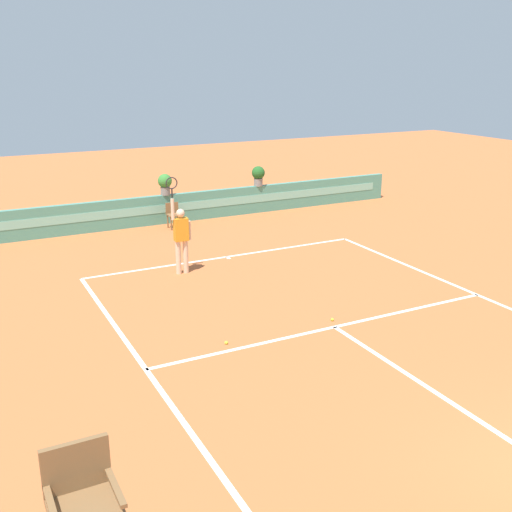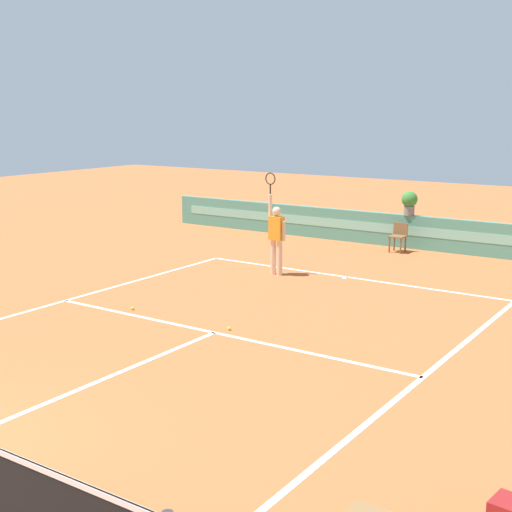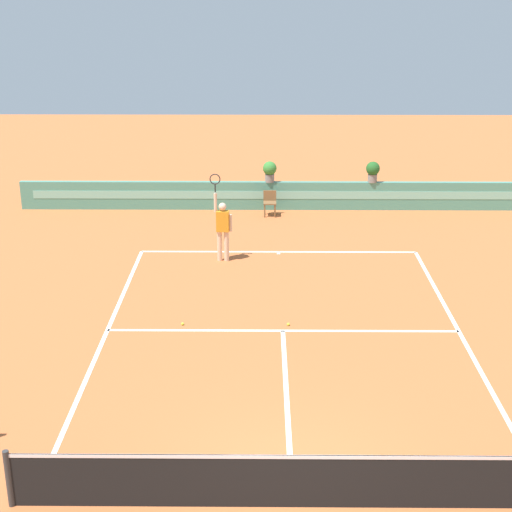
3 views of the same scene
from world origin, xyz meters
TOP-DOWN VIEW (x-y plane):
  - ground_plane at (0.00, 6.00)m, footprint 60.00×60.00m
  - court_lines at (0.00, 6.72)m, footprint 8.32×11.94m
  - net at (0.00, 0.00)m, footprint 8.92×0.10m
  - back_wall_barrier at (0.00, 16.39)m, footprint 18.00×0.21m
  - ball_kid_chair at (-0.23, 15.66)m, footprint 0.44×0.44m
  - tennis_player at (-1.63, 11.14)m, footprint 0.62×0.24m
  - tennis_ball_near_baseline at (-2.38, 6.69)m, footprint 0.07×0.07m
  - tennis_ball_mid_court at (0.14, 6.69)m, footprint 0.07×0.07m
  - potted_plant_right at (3.35, 16.39)m, footprint 0.48×0.48m
  - potted_plant_centre at (-0.23, 16.39)m, footprint 0.48×0.48m

SIDE VIEW (x-z plane):
  - ground_plane at x=0.00m, z-range 0.00..0.00m
  - court_lines at x=0.00m, z-range 0.00..0.01m
  - tennis_ball_near_baseline at x=-2.38m, z-range 0.00..0.07m
  - tennis_ball_mid_court at x=0.14m, z-range 0.00..0.07m
  - ball_kid_chair at x=-0.23m, z-range 0.05..0.90m
  - back_wall_barrier at x=0.00m, z-range 0.00..1.00m
  - net at x=0.00m, z-range 0.01..1.01m
  - tennis_player at x=-1.63m, z-range -0.24..2.34m
  - potted_plant_right at x=3.35m, z-range 1.05..1.78m
  - potted_plant_centre at x=-0.23m, z-range 1.05..1.78m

